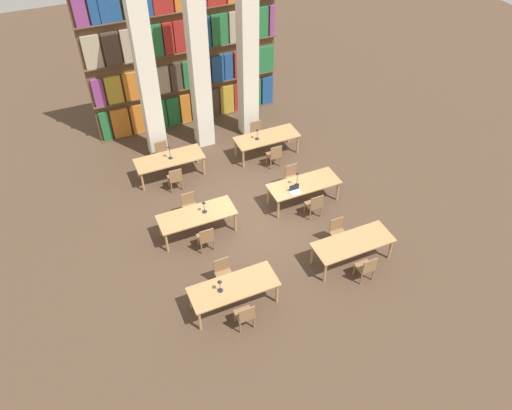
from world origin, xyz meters
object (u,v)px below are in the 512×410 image
object	(u,v)px
chair_9	(163,153)
chair_10	(275,155)
pillar_left	(146,74)
desk_lamp_1	(204,205)
reading_table_5	(267,138)
desk_lamp_2	(297,176)
reading_table_1	(353,244)
chair_2	(366,267)
chair_3	(338,232)
reading_table_2	(197,216)
pillar_right	(248,54)
chair_7	(292,177)
chair_1	(223,273)
reading_table_4	(169,160)
reading_table_0	(234,288)
chair_0	(245,315)
desk_lamp_3	(169,150)
desk_lamp_4	(257,132)
chair_6	(314,205)
chair_8	(175,178)
pillar_center	(199,63)
reading_table_3	(304,185)
chair_4	(206,238)
desk_lamp_0	(220,284)
laptop	(295,191)
chair_11	(257,133)
chair_5	(190,206)

from	to	relation	value
chair_9	chair_10	size ratio (longest dim) A/B	1.00
pillar_left	desk_lamp_1	size ratio (longest dim) A/B	15.05
desk_lamp_1	reading_table_5	xyz separation A→B (m)	(3.17, 2.69, -0.34)
desk_lamp_2	chair_10	distance (m)	2.08
reading_table_1	chair_2	world-z (taller)	chair_2
reading_table_1	desk_lamp_1	xyz separation A→B (m)	(-3.21, 2.69, 0.34)
chair_2	chair_3	xyz separation A→B (m)	(0.00, 1.42, 0.00)
reading_table_2	pillar_right	bearing A→B (deg)	51.41
chair_7	chair_1	bearing A→B (deg)	39.24
reading_table_2	chair_10	world-z (taller)	chair_10
reading_table_4	reading_table_0	bearing A→B (deg)	-90.53
chair_0	chair_2	bearing A→B (deg)	1.59
desk_lamp_3	desk_lamp_4	size ratio (longest dim) A/B	1.23
chair_6	desk_lamp_4	distance (m)	3.47
reading_table_0	chair_8	bearing A→B (deg)	89.96
pillar_center	desk_lamp_2	distance (m)	4.91
chair_3	desk_lamp_2	xyz separation A→B (m)	(-0.28, 1.98, 0.60)
chair_0	chair_3	world-z (taller)	same
chair_7	reading_table_4	size ratio (longest dim) A/B	0.39
chair_1	reading_table_3	bearing A→B (deg)	-148.82
desk_lamp_2	chair_8	xyz separation A→B (m)	(-3.16, 2.13, -0.60)
chair_6	chair_4	bearing A→B (deg)	179.72
reading_table_4	reading_table_2	bearing A→B (deg)	-90.92
reading_table_5	reading_table_2	bearing A→B (deg)	-141.74
desk_lamp_0	reading_table_2	world-z (taller)	desk_lamp_0
chair_3	desk_lamp_3	bearing A→B (deg)	-55.12
desk_lamp_0	chair_8	world-z (taller)	desk_lamp_0
reading_table_1	desk_lamp_4	bearing A→B (deg)	94.21
laptop	reading_table_0	bearing A→B (deg)	-139.62
chair_2	chair_8	size ratio (longest dim) A/B	1.00
pillar_right	chair_1	xyz separation A→B (m)	(-3.42, -6.35, -2.54)
reading_table_4	desk_lamp_4	xyz separation A→B (m)	(3.01, -0.15, 0.34)
chair_4	reading_table_4	world-z (taller)	chair_4
chair_11	pillar_left	bearing A→B (deg)	-14.67
chair_7	desk_lamp_2	bearing A→B (deg)	71.78
desk_lamp_3	reading_table_0	bearing A→B (deg)	-90.93
chair_9	desk_lamp_4	world-z (taller)	desk_lamp_4
pillar_center	chair_9	size ratio (longest dim) A/B	6.96
chair_3	reading_table_4	size ratio (longest dim) A/B	0.39
desk_lamp_0	reading_table_4	bearing A→B (deg)	86.00
reading_table_3	chair_10	distance (m)	2.00
desk_lamp_0	chair_5	size ratio (longest dim) A/B	0.45
chair_7	desk_lamp_0	bearing A→B (deg)	42.98
chair_3	desk_lamp_4	size ratio (longest dim) A/B	2.15
chair_10	chair_1	bearing A→B (deg)	-129.79
chair_4	chair_7	bearing A→B (deg)	22.60
reading_table_0	chair_3	bearing A→B (deg)	13.20
reading_table_3	desk_lamp_3	size ratio (longest dim) A/B	4.45
chair_5	chair_6	bearing A→B (deg)	156.93
reading_table_0	desk_lamp_3	xyz separation A→B (m)	(0.09, 5.61, 0.41)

